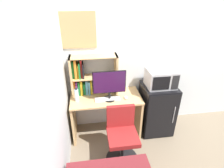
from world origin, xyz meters
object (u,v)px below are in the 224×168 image
object	(u,v)px
keyboard	(108,99)
desk_chair	(122,138)
monitor	(109,84)
mini_fridge	(157,109)
microwave	(161,78)
hutch_bookshelf	(87,76)
wall_corkboard	(74,30)
computer_mouse	(126,97)
water_bottle	(77,95)

from	to	relation	value
keyboard	desk_chair	world-z (taller)	desk_chair
monitor	desk_chair	bearing A→B (deg)	-77.27
mini_fridge	microwave	size ratio (longest dim) A/B	1.98
hutch_bookshelf	monitor	bearing A→B (deg)	-36.94
hutch_bookshelf	mini_fridge	distance (m)	1.38
keyboard	microwave	world-z (taller)	microwave
desk_chair	wall_corkboard	xyz separation A→B (m)	(-0.61, 0.88, 1.42)
computer_mouse	water_bottle	bearing A→B (deg)	177.44
wall_corkboard	microwave	bearing A→B (deg)	-12.49
mini_fridge	wall_corkboard	size ratio (longest dim) A/B	1.36
microwave	wall_corkboard	size ratio (longest dim) A/B	0.68
hutch_bookshelf	mini_fridge	size ratio (longest dim) A/B	0.83
keyboard	computer_mouse	xyz separation A→B (m)	(0.30, -0.01, 0.01)
computer_mouse	keyboard	bearing A→B (deg)	179.01
hutch_bookshelf	mini_fridge	xyz separation A→B (m)	(1.21, -0.20, -0.63)
keyboard	monitor	bearing A→B (deg)	19.77
keyboard	microwave	size ratio (longest dim) A/B	0.88
monitor	wall_corkboard	xyz separation A→B (m)	(-0.49, 0.36, 0.76)
hutch_bookshelf	computer_mouse	xyz separation A→B (m)	(0.61, -0.27, -0.30)
monitor	computer_mouse	world-z (taller)	monitor
computer_mouse	microwave	size ratio (longest dim) A/B	0.19
microwave	desk_chair	xyz separation A→B (m)	(-0.75, -0.57, -0.67)
hutch_bookshelf	wall_corkboard	bearing A→B (deg)	145.90
monitor	desk_chair	xyz separation A→B (m)	(0.12, -0.52, -0.66)
monitor	keyboard	size ratio (longest dim) A/B	1.28
desk_chair	mini_fridge	bearing A→B (deg)	37.38
monitor	desk_chair	distance (m)	0.84
water_bottle	desk_chair	world-z (taller)	water_bottle
mini_fridge	keyboard	bearing A→B (deg)	-175.66
hutch_bookshelf	computer_mouse	bearing A→B (deg)	-24.18
mini_fridge	desk_chair	size ratio (longest dim) A/B	1.04
monitor	mini_fridge	world-z (taller)	monitor
wall_corkboard	mini_fridge	bearing A→B (deg)	-12.61
keyboard	hutch_bookshelf	bearing A→B (deg)	138.95
microwave	wall_corkboard	xyz separation A→B (m)	(-1.36, 0.30, 0.75)
hutch_bookshelf	water_bottle	distance (m)	0.36
keyboard	water_bottle	world-z (taller)	water_bottle
hutch_bookshelf	keyboard	distance (m)	0.51
monitor	microwave	xyz separation A→B (m)	(0.86, 0.06, 0.02)
mini_fridge	desk_chair	world-z (taller)	mini_fridge
water_bottle	microwave	size ratio (longest dim) A/B	0.50
hutch_bookshelf	desk_chair	distance (m)	1.13
hutch_bookshelf	wall_corkboard	world-z (taller)	wall_corkboard
hutch_bookshelf	keyboard	bearing A→B (deg)	-41.05
hutch_bookshelf	desk_chair	xyz separation A→B (m)	(0.46, -0.77, -0.69)
microwave	desk_chair	world-z (taller)	microwave
mini_fridge	desk_chair	distance (m)	0.94
computer_mouse	wall_corkboard	distance (m)	1.33
wall_corkboard	monitor	bearing A→B (deg)	-36.10
water_bottle	hutch_bookshelf	bearing A→B (deg)	53.39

